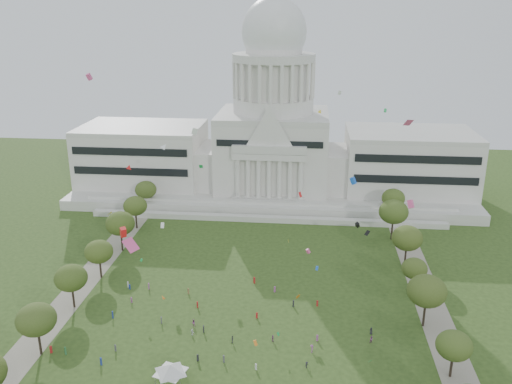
{
  "coord_description": "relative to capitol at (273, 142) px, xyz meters",
  "views": [
    {
      "loc": [
        14.79,
        -101.62,
        74.46
      ],
      "look_at": [
        0.0,
        45.0,
        24.0
      ],
      "focal_mm": 38.0,
      "sensor_mm": 36.0,
      "label": 1
    }
  ],
  "objects": [
    {
      "name": "kite_swarm",
      "position": [
        2.16,
        -103.04,
        5.25
      ],
      "size": [
        76.43,
        99.46,
        60.7
      ],
      "color": "green",
      "rests_on": "ground"
    },
    {
      "name": "person_2",
      "position": [
        30.8,
        -104.65,
        -21.39
      ],
      "size": [
        1.03,
        0.91,
        1.81
      ],
      "primitive_type": "imported",
      "rotation": [
        0.0,
        0.0,
        0.52
      ],
      "color": "#994C8C",
      "rests_on": "ground"
    },
    {
      "name": "row_tree_l_1",
      "position": [
        -44.07,
        -116.55,
        -13.34
      ],
      "size": [
        8.86,
        8.86,
        12.59
      ],
      "color": "black",
      "rests_on": "ground"
    },
    {
      "name": "row_tree_r_5",
      "position": [
        43.49,
        -43.4,
        -12.37
      ],
      "size": [
        9.82,
        9.82,
        13.96
      ],
      "color": "black",
      "rests_on": "ground"
    },
    {
      "name": "row_tree_r_2",
      "position": [
        44.17,
        -96.15,
        -12.64
      ],
      "size": [
        9.55,
        9.55,
        13.58
      ],
      "color": "black",
      "rests_on": "ground"
    },
    {
      "name": "row_tree_r_6",
      "position": [
        45.96,
        -25.46,
        -13.79
      ],
      "size": [
        8.42,
        8.42,
        11.97
      ],
      "color": "black",
      "rests_on": "ground"
    },
    {
      "name": "row_tree_l_3",
      "position": [
        -44.09,
        -79.67,
        -14.09
      ],
      "size": [
        8.12,
        8.12,
        11.55
      ],
      "color": "black",
      "rests_on": "ground"
    },
    {
      "name": "distant_crowd",
      "position": [
        -14.95,
        -99.8,
        -21.43
      ],
      "size": [
        60.79,
        40.91,
        1.92
      ],
      "color": "#B21E1E",
      "rests_on": "ground"
    },
    {
      "name": "person_3",
      "position": [
        16.9,
        -109.76,
        -21.32
      ],
      "size": [
        0.73,
        1.3,
        1.96
      ],
      "primitive_type": "imported",
      "rotation": [
        0.0,
        0.0,
        4.78
      ],
      "color": "#994C8C",
      "rests_on": "ground"
    },
    {
      "name": "row_tree_l_4",
      "position": [
        -44.08,
        -61.17,
        -12.9
      ],
      "size": [
        9.29,
        9.29,
        13.21
      ],
      "color": "black",
      "rests_on": "ground"
    },
    {
      "name": "person_4",
      "position": [
        -1.59,
        -107.93,
        -21.35
      ],
      "size": [
        0.8,
        1.2,
        1.9
      ],
      "primitive_type": "imported",
      "rotation": [
        0.0,
        0.0,
        4.9
      ],
      "color": "#4C4C51",
      "rests_on": "ground"
    },
    {
      "name": "person_9",
      "position": [
        15.83,
        -115.56,
        -21.52
      ],
      "size": [
        1.1,
        1.06,
        1.56
      ],
      "primitive_type": "imported",
      "rotation": [
        0.0,
        0.0,
        0.73
      ],
      "color": "#26262B",
      "rests_on": "ground"
    },
    {
      "name": "event_tent",
      "position": [
        -12.38,
        -123.06,
        -18.92
      ],
      "size": [
        9.65,
        9.65,
        4.35
      ],
      "color": "#4C4C4C",
      "rests_on": "ground"
    },
    {
      "name": "capitol",
      "position": [
        0.0,
        0.0,
        0.0
      ],
      "size": [
        160.0,
        64.5,
        91.3
      ],
      "color": "beige",
      "rests_on": "ground"
    },
    {
      "name": "row_tree_l_2",
      "position": [
        -45.04,
        -96.29,
        -13.79
      ],
      "size": [
        8.42,
        8.42,
        11.97
      ],
      "color": "black",
      "rests_on": "ground"
    },
    {
      "name": "ground",
      "position": [
        0.0,
        -113.59,
        -22.3
      ],
      "size": [
        400.0,
        400.0,
        0.0
      ],
      "primitive_type": "plane",
      "color": "#2D4519",
      "rests_on": "ground"
    },
    {
      "name": "path_right",
      "position": [
        48.0,
        -83.59,
        -22.28
      ],
      "size": [
        8.0,
        160.0,
        0.04
      ],
      "primitive_type": "cube",
      "color": "gray",
      "rests_on": "ground"
    },
    {
      "name": "row_tree_r_3",
      "position": [
        44.4,
        -79.1,
        -15.21
      ],
      "size": [
        7.01,
        7.01,
        9.98
      ],
      "color": "black",
      "rests_on": "ground"
    },
    {
      "name": "row_tree_r_4",
      "position": [
        44.76,
        -63.55,
        -13.01
      ],
      "size": [
        9.19,
        9.19,
        13.06
      ],
      "color": "black",
      "rests_on": "ground"
    },
    {
      "name": "person_8",
      "position": [
        -12.12,
        -101.85,
        -21.37
      ],
      "size": [
        0.97,
        0.68,
        1.84
      ],
      "primitive_type": "imported",
      "rotation": [
        0.0,
        0.0,
        3.29
      ],
      "color": "#994C8C",
      "rests_on": "ground"
    },
    {
      "name": "path_left",
      "position": [
        -48.0,
        -83.59,
        -22.28
      ],
      "size": [
        8.0,
        160.0,
        0.04
      ],
      "primitive_type": "cube",
      "color": "gray",
      "rests_on": "ground"
    },
    {
      "name": "person_10",
      "position": [
        7.78,
        -106.44,
        -21.43
      ],
      "size": [
        0.8,
        1.12,
        1.73
      ],
      "primitive_type": "imported",
      "rotation": [
        0.0,
        0.0,
        1.31
      ],
      "color": "#994C8C",
      "rests_on": "ground"
    },
    {
      "name": "person_0",
      "position": [
        31.06,
        -101.06,
        -21.39
      ],
      "size": [
        1.06,
        1.0,
        1.82
      ],
      "primitive_type": "imported",
      "rotation": [
        0.0,
        0.0,
        5.63
      ],
      "color": "#26262B",
      "rests_on": "ground"
    },
    {
      "name": "row_tree_l_6",
      "position": [
        -46.87,
        -24.45,
        -14.02
      ],
      "size": [
        8.19,
        8.19,
        11.64
      ],
      "color": "black",
      "rests_on": "ground"
    },
    {
      "name": "row_tree_r_1",
      "position": [
        46.22,
        -115.34,
        -14.64
      ],
      "size": [
        7.58,
        7.58,
        10.78
      ],
      "color": "black",
      "rests_on": "ground"
    },
    {
      "name": "person_5",
      "position": [
        -11.6,
        -105.71,
        -21.51
      ],
      "size": [
        1.45,
        1.43,
        1.58
      ],
      "primitive_type": "imported",
      "rotation": [
        0.0,
        0.0,
        2.38
      ],
      "color": "silver",
      "rests_on": "ground"
    },
    {
      "name": "row_tree_l_5",
      "position": [
        -45.22,
        -42.58,
        -13.88
      ],
      "size": [
        8.33,
        8.33,
        11.85
      ],
      "color": "black",
      "rests_on": "ground"
    }
  ]
}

